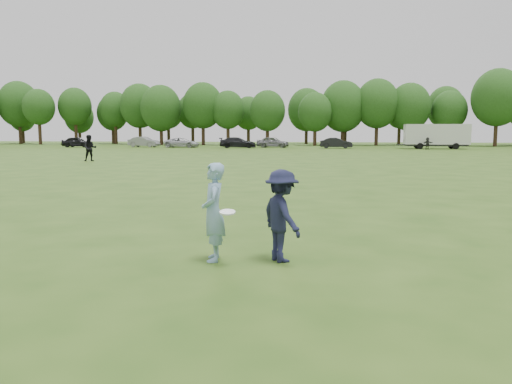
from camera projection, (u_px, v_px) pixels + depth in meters
ground at (274, 264)px, 8.59m from camera, size 200.00×200.00×0.00m
thrower at (214, 212)px, 8.70m from camera, size 0.55×0.71×1.73m
defender at (282, 216)px, 8.67m from camera, size 1.09×1.20×1.62m
player_far_a at (90, 148)px, 37.92m from camera, size 1.21×1.11×2.00m
player_far_d at (428, 143)px, 62.73m from camera, size 1.46×1.10×1.54m
car_a at (77, 142)px, 71.83m from camera, size 4.40×1.82×1.49m
car_b at (144, 142)px, 72.36m from camera, size 4.70×2.14×1.50m
car_c at (182, 143)px, 70.26m from camera, size 4.98×2.42×1.37m
car_d at (238, 143)px, 68.71m from camera, size 5.27×2.71×1.46m
car_e at (273, 142)px, 69.84m from camera, size 4.68×2.29×1.54m
car_f at (336, 143)px, 66.86m from camera, size 4.39×1.71×1.43m
disc_in_play at (227, 212)px, 8.32m from camera, size 0.31×0.31×0.09m
cargo_trailer at (436, 135)px, 64.70m from camera, size 9.00×2.75×3.20m
treeline at (343, 107)px, 82.92m from camera, size 130.35×18.39×11.74m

